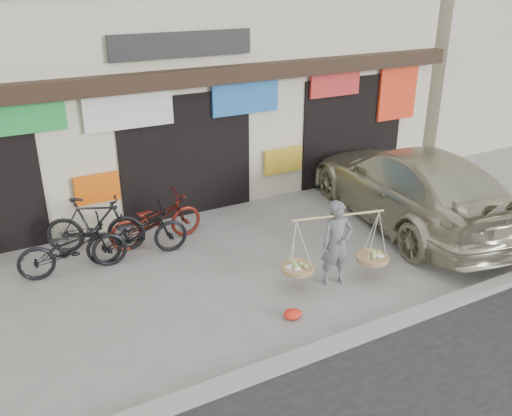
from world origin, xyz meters
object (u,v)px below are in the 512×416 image
bike_3 (137,233)px  suv (410,185)px  bike_1 (95,225)px  bike_2 (156,220)px  bike_0 (73,247)px  street_vendor (337,247)px

bike_3 → suv: suv is taller
bike_1 → bike_2: size_ratio=0.99×
bike_0 → suv: 6.96m
bike_0 → bike_1: bike_1 is taller
suv → bike_3: bearing=-3.0°
suv → bike_2: bearing=-8.6°
bike_1 → bike_3: bearing=-110.2°
bike_1 → suv: bearing=-82.0°
bike_0 → bike_3: same height
suv → street_vendor: bearing=33.7°
street_vendor → bike_1: bearing=150.5°
bike_2 → bike_3: bearing=125.9°
street_vendor → bike_0: (-3.92, 2.54, -0.19)m
street_vendor → bike_2: street_vendor is taller
bike_1 → bike_2: 1.17m
bike_3 → suv: 5.80m
bike_2 → suv: size_ratio=0.32×
street_vendor → suv: bearing=38.7°
bike_2 → street_vendor: bearing=-147.0°
street_vendor → suv: size_ratio=0.32×
bike_1 → bike_3: bike_1 is taller
bike_3 → street_vendor: bearing=-129.3°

